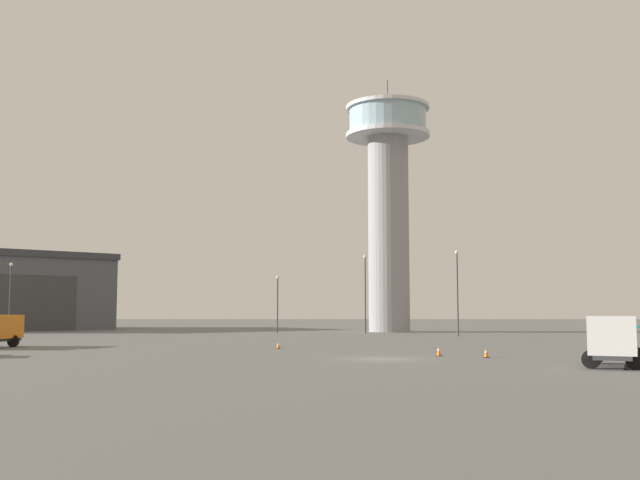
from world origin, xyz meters
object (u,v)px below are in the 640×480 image
light_post_north (457,286)px  light_post_centre (365,288)px  truck_flatbed_white (613,343)px  traffic_cone_near_left (486,353)px  light_post_west (278,298)px  light_post_east (10,292)px  traffic_cone_near_right (278,345)px  control_tower (388,190)px  traffic_cone_mid_apron (439,351)px

light_post_north → light_post_centre: 13.51m
truck_flatbed_white → traffic_cone_near_left: bearing=-126.5°
truck_flatbed_white → light_post_west: bearing=-136.4°
light_post_north → traffic_cone_near_left: light_post_north is taller
light_post_east → traffic_cone_near_right: (35.90, -34.45, -5.14)m
light_post_centre → control_tower: bearing=65.2°
light_post_north → traffic_cone_near_left: 39.97m
control_tower → traffic_cone_near_right: (-13.60, -45.12, -20.08)m
truck_flatbed_white → light_post_west: (-21.08, 60.23, 3.34)m
light_post_west → light_post_centre: bearing=-18.0°
light_post_west → truck_flatbed_white: bearing=-70.7°
light_post_west → traffic_cone_near_right: size_ratio=14.24×
light_post_centre → traffic_cone_mid_apron: bearing=-87.9°
light_post_east → light_post_centre: (45.49, 1.97, 0.62)m
truck_flatbed_white → traffic_cone_mid_apron: bearing=-118.8°
light_post_west → traffic_cone_mid_apron: 51.93m
truck_flatbed_white → traffic_cone_near_left: (-4.85, 8.69, -1.02)m
light_post_east → light_post_centre: 45.54m
light_post_west → light_post_north: light_post_north is taller
light_post_north → traffic_cone_mid_apron: (-8.67, -37.58, -5.62)m
truck_flatbed_white → light_post_east: bearing=-110.5°
truck_flatbed_white → light_post_centre: light_post_centre is taller
truck_flatbed_white → traffic_cone_mid_apron: truck_flatbed_white is taller
truck_flatbed_white → light_post_west: size_ratio=0.85×
light_post_east → traffic_cone_near_left: (50.06, -45.77, -5.09)m
control_tower → truck_flatbed_white: (5.41, -65.13, -19.01)m
truck_flatbed_white → traffic_cone_near_left: size_ratio=10.24×
light_post_east → traffic_cone_near_right: 50.02m
light_post_centre → light_post_west: bearing=162.0°
control_tower → light_post_north: (6.39, -17.31, -14.37)m
control_tower → traffic_cone_mid_apron: (-2.28, -54.89, -19.99)m
light_post_north → traffic_cone_near_right: (-19.99, -27.81, -5.70)m
control_tower → truck_flatbed_white: control_tower is taller
truck_flatbed_white → light_post_east: (-54.91, 54.46, 4.07)m
light_post_east → traffic_cone_near_right: bearing=-43.8°
control_tower → light_post_north: control_tower is taller
light_post_north → light_post_east: bearing=173.2°
light_post_west → light_post_east: (-33.83, -5.77, 0.73)m
light_post_centre → traffic_cone_mid_apron: size_ratio=14.37×
light_post_east → traffic_cone_near_left: size_ratio=14.28×
traffic_cone_near_left → traffic_cone_near_right: 18.13m
traffic_cone_mid_apron → traffic_cone_near_left: bearing=-28.7°
light_post_east → traffic_cone_near_right: light_post_east is taller
traffic_cone_near_left → traffic_cone_near_right: bearing=141.3°
control_tower → traffic_cone_near_left: control_tower is taller
light_post_east → traffic_cone_near_right: size_ratio=16.81×
control_tower → traffic_cone_mid_apron: 58.46m
light_post_west → traffic_cone_near_right: light_post_west is taller
control_tower → traffic_cone_near_right: 51.22m
truck_flatbed_white → traffic_cone_mid_apron: size_ratio=9.12×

